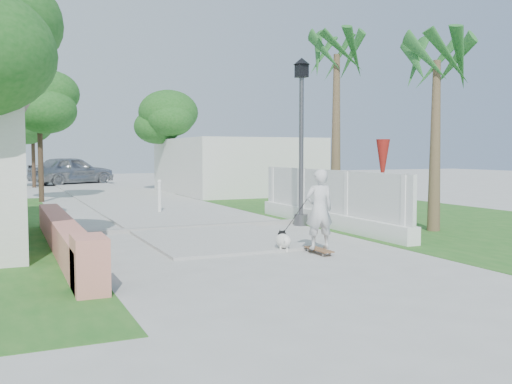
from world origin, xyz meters
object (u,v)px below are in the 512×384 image
skateboarder (311,212)px  dog (283,240)px  bollard (159,195)px  street_lamp (301,135)px  patio_umbrella (383,163)px  parked_car (72,170)px

skateboarder → dog: bearing=-41.1°
bollard → skateboarder: bearing=-84.1°
dog → street_lamp: bearing=76.8°
dog → patio_umbrella: bearing=50.0°
bollard → dog: (0.48, -7.86, -0.36)m
dog → parked_car: bearing=112.9°
parked_car → dog: bearing=159.2°
patio_umbrella → bollard: bearing=129.9°
parked_car → patio_umbrella: bearing=169.2°
bollard → dog: bearing=-86.5°
dog → parked_car: (-1.21, 26.16, 0.64)m
dog → parked_car: 26.19m
street_lamp → bollard: bearing=121.0°
skateboarder → parked_car: bearing=-79.2°
street_lamp → parked_car: street_lamp is taller
patio_umbrella → parked_car: size_ratio=0.45×
street_lamp → skateboarder: street_lamp is taller
skateboarder → street_lamp: bearing=-108.6°
patio_umbrella → street_lamp: bearing=152.2°
street_lamp → skateboarder: (-1.84, -3.79, -1.62)m
skateboarder → bollard: bearing=-76.7°
dog → bollard: bearing=113.7°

